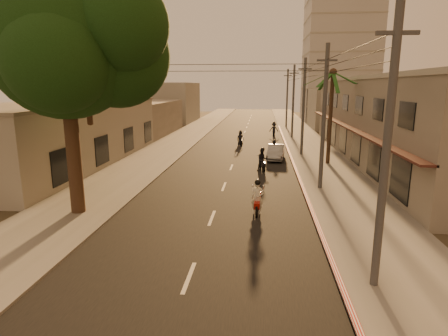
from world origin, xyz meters
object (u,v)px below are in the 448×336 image
Objects in this scene: scooter_mid_a at (262,160)px; scooter_mid_b at (274,150)px; scooter_far_b at (274,130)px; parked_car at (276,152)px; palm_tree at (333,78)px; scooter_red at (257,199)px; scooter_far_a at (240,139)px; broadleaf_tree at (73,44)px.

scooter_mid_b is (1.01, 5.03, -0.07)m from scooter_mid_a.
scooter_far_b is 0.48× the size of parked_car.
scooter_mid_b is (-4.48, 2.08, -6.37)m from palm_tree.
scooter_red is 22.66m from scooter_far_a.
scooter_mid_a is at bearing -92.37° from scooter_far_a.
scooter_mid_a reaches higher than scooter_mid_b.
broadleaf_tree is 6.46× the size of scooter_red.
palm_tree is at bearing -16.74° from parked_car.
palm_tree is 1.99× the size of parked_car.
palm_tree is at bearing 68.58° from scooter_red.
scooter_far_b is at bearing 50.82° from scooter_far_a.
palm_tree is 4.19× the size of scooter_far_b.
scooter_red is at bearing -90.70° from scooter_far_b.
broadleaf_tree is 1.48× the size of palm_tree.
scooter_far_a is at bearing 120.84° from parked_car.
scooter_far_b reaches higher than parked_car.
scooter_mid_b is 1.00× the size of scooter_far_a.
palm_tree is 8.87m from scooter_mid_a.
parked_car is (0.19, -0.32, -0.12)m from scooter_mid_b.
scooter_far_a is 9.04m from scooter_far_b.
scooter_red reaches higher than scooter_far_a.
scooter_mid_a reaches higher than scooter_red.
palm_tree is at bearing 43.48° from broadleaf_tree.
scooter_far_b is (0.46, 15.55, 0.10)m from scooter_mid_b.
scooter_far_b is at bearing 105.15° from scooter_mid_b.
broadleaf_tree is at bearing -117.88° from parked_car.
scooter_far_b is at bearing 94.57° from parked_car.
scooter_far_b reaches higher than scooter_red.
scooter_mid_a is 0.95× the size of scooter_far_b.
palm_tree is 13.92m from scooter_far_a.
scooter_far_a is at bearing 97.88° from scooter_red.
scooter_mid_b is 0.39m from parked_car.
scooter_mid_b is at bearing 57.56° from broadleaf_tree.
scooter_far_a is 0.87× the size of scooter_far_b.
scooter_mid_a reaches higher than parked_car.
broadleaf_tree reaches higher than scooter_mid_b.
broadleaf_tree is 20.18m from palm_tree.
scooter_mid_a is at bearing -98.70° from parked_car.
palm_tree is at bearing -8.02° from scooter_mid_b.
broadleaf_tree is at bearing -136.52° from palm_tree.
scooter_far_a is (6.67, 23.34, -7.71)m from broadleaf_tree.
scooter_red is (-5.74, -13.07, -6.35)m from palm_tree.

